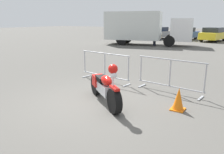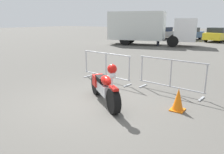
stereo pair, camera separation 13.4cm
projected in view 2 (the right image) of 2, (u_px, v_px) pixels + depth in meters
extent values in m
plane|color=#54514C|center=(91.00, 103.00, 6.08)|extent=(120.00, 120.00, 0.00)
cylinder|color=black|center=(113.00, 101.00, 5.34)|extent=(0.61, 0.52, 0.63)
cylinder|color=black|center=(97.00, 84.00, 6.73)|extent=(0.61, 0.52, 0.63)
cube|color=silver|center=(104.00, 88.00, 6.01)|extent=(0.80, 0.69, 0.28)
ellipsoid|color=red|center=(106.00, 80.00, 5.78)|extent=(0.59, 0.54, 0.26)
cube|color=black|center=(102.00, 79.00, 6.11)|extent=(0.57, 0.53, 0.12)
cube|color=red|center=(99.00, 80.00, 6.45)|extent=(0.47, 0.46, 0.31)
cube|color=red|center=(113.00, 88.00, 5.25)|extent=(0.40, 0.35, 0.06)
cylinder|color=silver|center=(112.00, 82.00, 5.31)|extent=(0.06, 0.06, 0.44)
sphere|color=silver|center=(113.00, 75.00, 5.22)|extent=(0.16, 0.16, 0.16)
sphere|color=red|center=(112.00, 69.00, 5.23)|extent=(0.24, 0.24, 0.24)
cylinder|color=#9EA0A5|center=(106.00, 53.00, 8.02)|extent=(2.22, 0.31, 0.04)
cylinder|color=#9EA0A5|center=(106.00, 76.00, 8.23)|extent=(2.22, 0.31, 0.04)
cylinder|color=#9EA0A5|center=(86.00, 61.00, 8.79)|extent=(0.05, 0.05, 0.85)
cylinder|color=#9EA0A5|center=(106.00, 65.00, 8.12)|extent=(0.05, 0.05, 0.85)
cylinder|color=#9EA0A5|center=(129.00, 69.00, 7.46)|extent=(0.05, 0.05, 0.85)
cube|color=#9EA0A5|center=(88.00, 76.00, 8.90)|extent=(0.11, 0.44, 0.03)
cube|color=#9EA0A5|center=(127.00, 85.00, 7.66)|extent=(0.11, 0.44, 0.03)
cylinder|color=#9EA0A5|center=(172.00, 60.00, 6.71)|extent=(2.22, 0.31, 0.04)
cylinder|color=#9EA0A5|center=(170.00, 86.00, 6.92)|extent=(2.22, 0.31, 0.04)
cylinder|color=#9EA0A5|center=(142.00, 69.00, 7.48)|extent=(0.05, 0.05, 0.85)
cylinder|color=#9EA0A5|center=(171.00, 73.00, 6.81)|extent=(0.05, 0.05, 0.85)
cylinder|color=#9EA0A5|center=(206.00, 79.00, 6.15)|extent=(0.05, 0.05, 0.85)
cube|color=#9EA0A5|center=(143.00, 86.00, 7.59)|extent=(0.11, 0.44, 0.03)
cube|color=#9EA0A5|center=(201.00, 99.00, 6.35)|extent=(0.11, 0.44, 0.03)
cube|color=silver|center=(137.00, 26.00, 20.17)|extent=(5.41, 3.45, 2.50)
cube|color=silver|center=(185.00, 30.00, 18.88)|extent=(2.28, 2.56, 1.90)
cylinder|color=black|center=(174.00, 40.00, 20.30)|extent=(1.00, 0.51, 0.96)
cylinder|color=black|center=(173.00, 41.00, 18.53)|extent=(1.00, 0.51, 0.96)
cylinder|color=black|center=(130.00, 38.00, 21.64)|extent=(1.00, 0.51, 0.96)
cylinder|color=black|center=(125.00, 40.00, 19.87)|extent=(1.00, 0.51, 0.96)
cube|color=black|center=(142.00, 33.00, 28.59)|extent=(2.27, 4.21, 0.65)
cube|color=#1E232B|center=(142.00, 29.00, 28.35)|extent=(1.82, 2.26, 0.46)
cylinder|color=black|center=(143.00, 35.00, 30.01)|extent=(0.30, 0.62, 0.59)
cylinder|color=black|center=(152.00, 35.00, 29.11)|extent=(0.30, 0.62, 0.59)
cylinder|color=black|center=(132.00, 36.00, 28.20)|extent=(0.30, 0.62, 0.59)
cylinder|color=black|center=(141.00, 36.00, 27.30)|extent=(0.30, 0.62, 0.59)
cube|color=tan|center=(163.00, 34.00, 26.48)|extent=(2.37, 4.39, 0.68)
cube|color=#1E232B|center=(163.00, 29.00, 26.23)|extent=(1.90, 2.36, 0.48)
cylinder|color=black|center=(163.00, 36.00, 27.97)|extent=(0.31, 0.65, 0.62)
cylinder|color=black|center=(173.00, 36.00, 27.03)|extent=(0.31, 0.65, 0.62)
cylinder|color=black|center=(152.00, 37.00, 26.08)|extent=(0.31, 0.65, 0.62)
cylinder|color=black|center=(162.00, 37.00, 25.14)|extent=(0.31, 0.65, 0.62)
cube|color=#284799|center=(190.00, 35.00, 25.30)|extent=(2.35, 4.36, 0.67)
cube|color=#1E232B|center=(190.00, 30.00, 25.06)|extent=(1.88, 2.35, 0.48)
cylinder|color=black|center=(189.00, 36.00, 26.78)|extent=(0.31, 0.64, 0.62)
cylinder|color=black|center=(200.00, 37.00, 25.85)|extent=(0.31, 0.64, 0.62)
cylinder|color=black|center=(179.00, 37.00, 24.90)|extent=(0.31, 0.64, 0.62)
cylinder|color=black|center=(191.00, 38.00, 23.97)|extent=(0.31, 0.64, 0.62)
cube|color=yellow|center=(218.00, 36.00, 23.41)|extent=(2.46, 4.56, 0.70)
cube|color=#1E232B|center=(218.00, 30.00, 23.15)|extent=(1.97, 2.45, 0.50)
cylinder|color=black|center=(215.00, 37.00, 24.95)|extent=(0.33, 0.67, 0.64)
cylinder|color=black|center=(206.00, 39.00, 22.99)|extent=(0.33, 0.67, 0.64)
cylinder|color=black|center=(221.00, 40.00, 22.02)|extent=(0.33, 0.67, 0.64)
cylinder|color=#262838|center=(158.00, 41.00, 19.53)|extent=(0.33, 0.33, 0.85)
cylinder|color=maroon|center=(158.00, 33.00, 19.34)|extent=(0.46, 0.46, 0.62)
sphere|color=tan|center=(159.00, 28.00, 19.24)|extent=(0.22, 0.22, 0.22)
cube|color=orange|center=(177.00, 110.00, 5.58)|extent=(0.34, 0.34, 0.03)
cone|color=orange|center=(178.00, 99.00, 5.50)|extent=(0.28, 0.28, 0.56)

